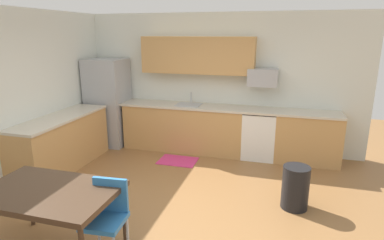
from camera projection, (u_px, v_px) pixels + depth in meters
The scene contains 18 objects.
ground_plane at pixel (172, 209), 4.40m from camera, with size 12.00×12.00×0.00m, color olive.
wall_back at pixel (215, 83), 6.50m from camera, with size 5.80×0.10×2.70m, color silver.
wall_left at pixel (0, 101), 4.75m from camera, with size 0.10×5.80×2.70m, color silver.
cabinet_run_back at pixel (184, 128), 6.56m from camera, with size 2.41×0.60×0.90m, color tan.
cabinet_run_back_right at pixel (307, 138), 5.93m from camera, with size 1.14×0.60×0.90m, color tan.
cabinet_run_left at pixel (62, 144), 5.63m from camera, with size 0.60×2.00×0.90m, color tan.
countertop_back at pixel (210, 107), 6.29m from camera, with size 4.80×0.64×0.04m, color beige.
countertop_left at pixel (59, 118), 5.51m from camera, with size 0.64×2.00×0.04m, color beige.
upper_cabinets_back at pixel (197, 55), 6.23m from camera, with size 2.20×0.34×0.70m, color tan.
refrigerator at pixel (108, 102), 6.80m from camera, with size 0.76×0.70×1.80m, color #9EA0A5.
oven_range at pixel (259, 134), 6.16m from camera, with size 0.60×0.60×0.91m.
microwave at pixel (263, 77), 5.97m from camera, with size 0.54×0.36×0.32m, color #9EA0A5.
sink_basin at pixel (189, 108), 6.42m from camera, with size 0.48×0.40×0.14m, color #A5A8AD.
sink_faucet at pixel (191, 98), 6.54m from camera, with size 0.02×0.02×0.24m, color #B2B5BA.
dining_table at pixel (49, 195), 3.34m from camera, with size 1.40×0.90×0.76m.
chair_near_table at pixel (107, 213), 3.37m from camera, with size 0.43×0.43×0.85m.
trash_bin at pixel (295, 187), 4.37m from camera, with size 0.36×0.36×0.60m, color black.
floor_mat at pixel (178, 161), 6.05m from camera, with size 0.70×0.50×0.01m, color #CC3372.
Camera 1 is at (1.35, -3.70, 2.32)m, focal length 30.30 mm.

